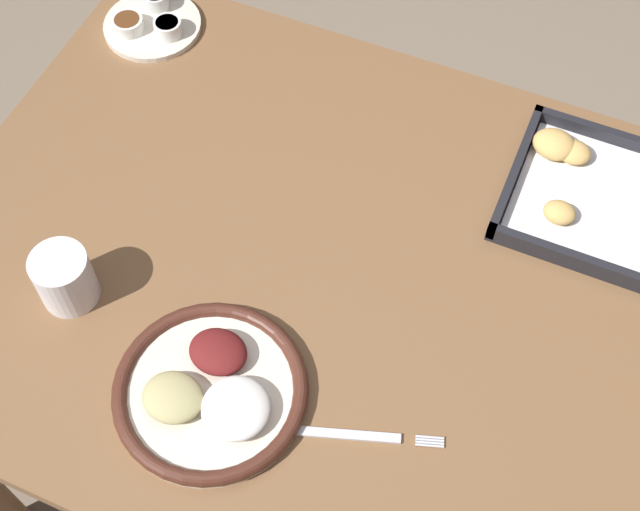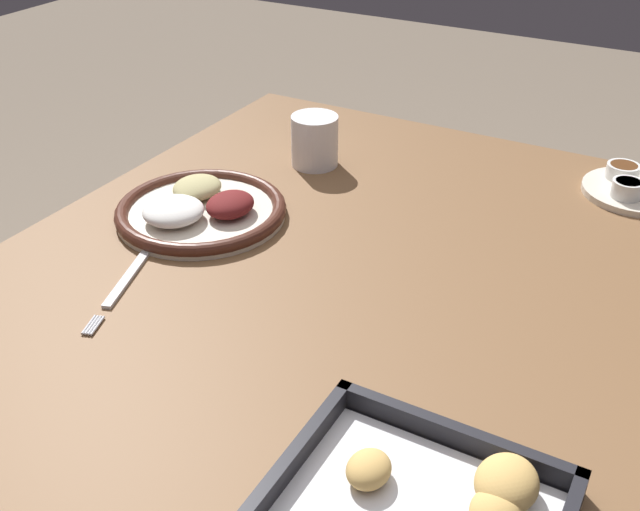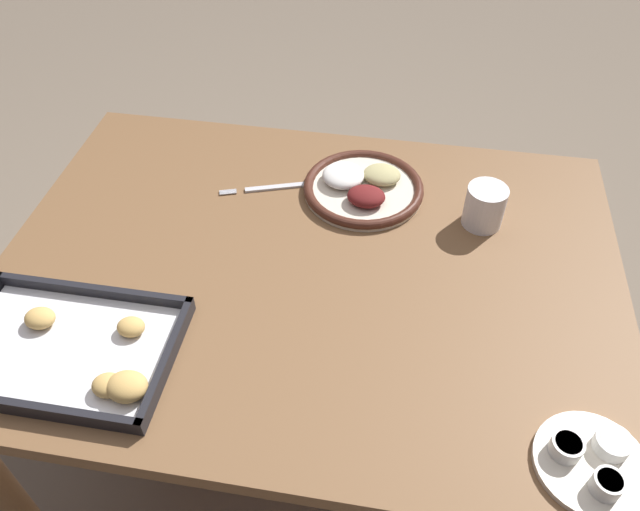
% 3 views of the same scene
% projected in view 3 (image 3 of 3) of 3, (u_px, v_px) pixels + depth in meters
% --- Properties ---
extents(ground_plane, '(8.00, 8.00, 0.00)m').
position_uv_depth(ground_plane, '(312.00, 461.00, 1.68)').
color(ground_plane, '#7A6B59').
extents(dining_table, '(1.13, 0.84, 0.76)m').
position_uv_depth(dining_table, '(309.00, 307.00, 1.22)').
color(dining_table, brown).
rests_on(dining_table, ground_plane).
extents(dinner_plate, '(0.25, 0.25, 0.04)m').
position_uv_depth(dinner_plate, '(363.00, 187.00, 1.27)').
color(dinner_plate, beige).
rests_on(dinner_plate, dining_table).
extents(fork, '(0.21, 0.08, 0.00)m').
position_uv_depth(fork, '(278.00, 187.00, 1.29)').
color(fork, silver).
rests_on(fork, dining_table).
extents(saucer_plate, '(0.16, 0.16, 0.04)m').
position_uv_depth(saucer_plate, '(593.00, 460.00, 0.86)').
color(saucer_plate, beige).
rests_on(saucer_plate, dining_table).
extents(baking_tray, '(0.36, 0.24, 0.04)m').
position_uv_depth(baking_tray, '(73.00, 351.00, 0.99)').
color(baking_tray, black).
rests_on(baking_tray, dining_table).
extents(drinking_cup, '(0.08, 0.08, 0.08)m').
position_uv_depth(drinking_cup, '(485.00, 206.00, 1.19)').
color(drinking_cup, white).
rests_on(drinking_cup, dining_table).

